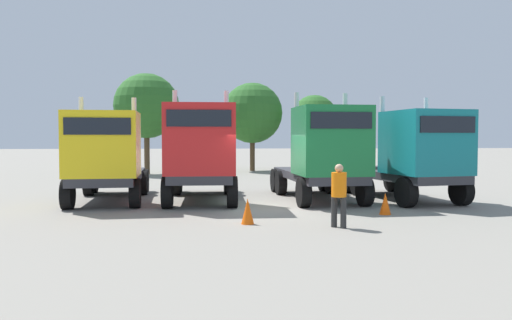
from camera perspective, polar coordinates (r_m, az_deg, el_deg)
name	(u,v)px	position (r m, az deg, el deg)	size (l,w,h in m)	color
ground	(263,207)	(17.32, 0.82, -5.41)	(200.00, 200.00, 0.00)	gray
semi_truck_yellow	(106,157)	(18.90, -16.63, 0.35)	(2.94, 6.56, 3.89)	#333338
semi_truck_red	(201,153)	(18.34, -6.30, 0.78)	(2.60, 6.45, 4.15)	#333338
semi_truck_green	(325,154)	(18.68, 7.85, 0.71)	(2.88, 6.44, 4.10)	#333338
semi_truck_teal	(416,154)	(19.51, 17.68, 0.63)	(3.46, 6.26, 3.96)	#333338
visitor_in_hivis	(339,191)	(13.52, 9.39, -3.48)	(0.57, 0.57, 1.70)	#2A2A2A
traffic_cone_near	(248,211)	(13.96, -0.96, -5.85)	(0.36, 0.36, 0.71)	#F2590C
traffic_cone_mid	(385,204)	(16.20, 14.46, -4.82)	(0.36, 0.36, 0.68)	#F2590C
oak_far_left	(147,106)	(34.03, -12.32, 6.00)	(4.28, 4.28, 6.66)	#4C3823
oak_far_centre	(252,113)	(36.60, -0.42, 5.33)	(4.39, 4.39, 6.41)	#4C3823
oak_far_right	(314,119)	(36.19, 6.64, 4.69)	(3.32, 3.32, 5.47)	#4C3823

